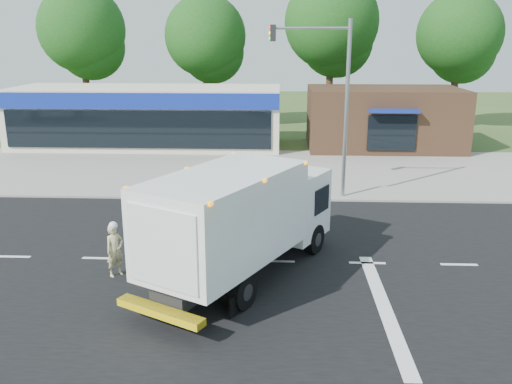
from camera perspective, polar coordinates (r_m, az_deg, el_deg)
ground at (r=18.23m, az=2.21°, el=-7.35°), size 120.00×120.00×0.00m
road_asphalt at (r=18.23m, az=2.21°, el=-7.34°), size 60.00×14.00×0.02m
sidewalk at (r=25.95m, az=2.35°, el=-0.06°), size 60.00×2.40×0.12m
parking_apron at (r=31.58m, az=2.40°, el=2.75°), size 60.00×9.00×0.02m
lane_markings at (r=17.04m, az=6.78°, el=-9.13°), size 55.20×7.00×0.01m
ems_box_truck at (r=16.31m, az=-1.55°, el=-2.49°), size 6.01×8.23×3.56m
emergency_worker at (r=17.46m, az=-14.64°, el=-5.85°), size 0.70×0.73×1.78m
retail_strip_mall at (r=38.13m, az=-11.30°, el=7.80°), size 18.00×6.20×4.00m
brown_storefront at (r=37.74m, az=13.26°, el=7.59°), size 10.00×6.70×4.00m
traffic_signal_pole at (r=24.56m, az=8.06°, el=10.45°), size 3.51×0.25×8.00m
background_trees at (r=44.92m, az=1.47°, el=16.16°), size 36.77×7.39×12.10m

